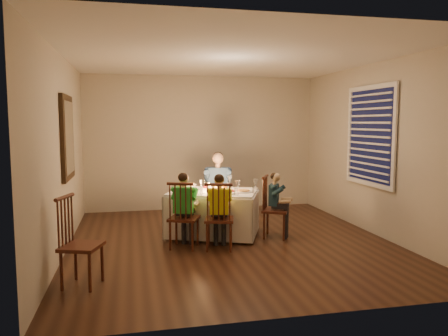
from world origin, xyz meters
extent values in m
plane|color=black|center=(0.00, 0.00, 0.00)|extent=(5.00, 5.00, 0.00)
cube|color=#BAAF9F|center=(-2.25, 0.00, 1.30)|extent=(0.02, 5.00, 2.60)
cube|color=#BAAF9F|center=(2.25, 0.00, 1.30)|extent=(0.02, 5.00, 2.60)
cube|color=#BAAF9F|center=(0.00, 2.50, 1.30)|extent=(4.50, 0.02, 2.60)
plane|color=white|center=(0.00, 0.00, 2.60)|extent=(5.00, 5.00, 0.00)
cube|color=silver|center=(-0.18, 0.40, 0.66)|extent=(1.51, 1.31, 0.04)
cube|color=silver|center=(-0.01, 0.83, 0.34)|extent=(1.22, 0.50, 0.62)
cube|color=silver|center=(-0.35, -0.03, 0.34)|extent=(1.22, 0.50, 0.62)
cube|color=silver|center=(0.42, 0.16, 0.34)|extent=(0.37, 0.88, 0.62)
cube|color=silver|center=(-0.77, 0.64, 0.34)|extent=(0.37, 0.88, 0.62)
cylinder|color=white|center=(-0.04, 0.67, 0.69)|extent=(0.34, 0.34, 0.02)
cylinder|color=white|center=(-0.55, 0.23, 0.69)|extent=(0.34, 0.34, 0.02)
cylinder|color=white|center=(-0.05, 0.10, 0.69)|extent=(0.34, 0.34, 0.02)
cylinder|color=white|center=(0.24, 0.20, 0.69)|extent=(0.34, 0.34, 0.02)
cylinder|color=white|center=(-0.24, 0.43, 0.73)|extent=(0.06, 0.06, 0.10)
cylinder|color=white|center=(-0.11, 0.38, 0.73)|extent=(0.06, 0.06, 0.10)
sphere|color=#EFEE3F|center=(-0.61, 0.87, 0.72)|extent=(0.09, 0.09, 0.09)
sphere|color=orange|center=(0.00, 0.38, 0.72)|extent=(0.08, 0.08, 0.08)
imported|color=white|center=(-0.47, 0.85, 0.70)|extent=(0.27, 0.27, 0.05)
cube|color=black|center=(-2.22, 0.30, 1.50)|extent=(0.05, 0.95, 1.15)
cube|color=white|center=(-2.19, 0.30, 1.50)|extent=(0.01, 0.78, 0.98)
cube|color=black|center=(2.23, 0.10, 1.50)|extent=(0.01, 1.20, 1.40)
cube|color=white|center=(2.21, 0.10, 1.50)|extent=(0.03, 1.34, 1.54)
camera|label=1|loc=(-1.38, -5.97, 1.71)|focal=35.00mm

